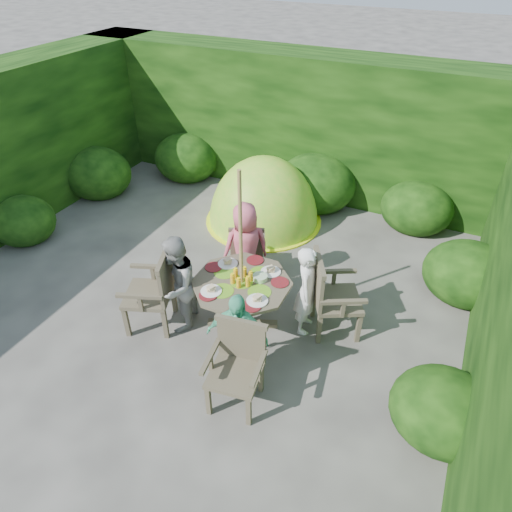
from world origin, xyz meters
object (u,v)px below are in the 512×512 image
at_px(patio_table, 242,289).
at_px(garden_chair_left, 155,290).
at_px(child_right, 307,291).
at_px(child_front, 237,337).
at_px(child_back, 246,248).
at_px(child_left, 177,285).
at_px(dome_tent, 263,221).
at_px(garden_chair_front, 237,364).
at_px(parasol_pole, 241,257).
at_px(garden_chair_right, 330,295).
at_px(garden_chair_back, 247,248).

distance_m(patio_table, garden_chair_left, 1.09).
bearing_deg(child_right, patio_table, 103.45).
height_order(garden_chair_left, child_front, child_front).
height_order(patio_table, child_back, child_back).
bearing_deg(child_front, child_left, 147.28).
relative_size(child_front, dome_tent, 0.51).
bearing_deg(child_back, dome_tent, -115.41).
bearing_deg(child_back, garden_chair_front, 71.31).
xyz_separation_m(garden_chair_front, child_front, (-0.14, 0.27, 0.08)).
height_order(parasol_pole, garden_chair_front, parasol_pole).
distance_m(patio_table, parasol_pole, 0.49).
xyz_separation_m(parasol_pole, dome_tent, (-0.86, 2.49, -1.10)).
distance_m(child_left, child_front, 1.13).
distance_m(parasol_pole, child_left, 0.92).
distance_m(garden_chair_front, child_back, 1.90).
distance_m(child_right, child_front, 1.13).
height_order(parasol_pole, dome_tent, parasol_pole).
relative_size(parasol_pole, garden_chair_front, 2.31).
distance_m(patio_table, garden_chair_right, 1.08).
xyz_separation_m(garden_chair_left, child_front, (1.31, -0.30, 0.03)).
bearing_deg(garden_chair_back, child_front, 89.17).
height_order(garden_chair_left, child_right, child_right).
bearing_deg(child_left, garden_chair_front, 44.06).
distance_m(garden_chair_left, child_left, 0.30).
xyz_separation_m(patio_table, child_left, (-0.74, -0.32, 0.04)).
xyz_separation_m(garden_chair_left, child_right, (1.73, 0.75, 0.05)).
bearing_deg(child_right, garden_chair_left, 103.62).
bearing_deg(patio_table, parasol_pole, -143.86).
xyz_separation_m(parasol_pole, garden_chair_left, (-1.00, -0.43, -0.54)).
xyz_separation_m(patio_table, child_back, (-0.32, 0.73, 0.06)).
distance_m(parasol_pole, garden_chair_front, 1.25).
bearing_deg(child_back, garden_chair_back, -109.53).
height_order(garden_chair_back, garden_chair_front, garden_chair_front).
relative_size(garden_chair_left, child_left, 0.81).
bearing_deg(child_back, patio_table, 70.97).
distance_m(garden_chair_back, garden_chair_front, 2.20).
bearing_deg(parasol_pole, child_left, -156.67).
bearing_deg(child_right, garden_chair_back, 49.38).
xyz_separation_m(garden_chair_right, garden_chair_front, (-0.55, -1.42, -0.05)).
relative_size(garden_chair_back, child_left, 0.64).
bearing_deg(garden_chair_front, child_back, 105.36).
relative_size(parasol_pole, child_right, 1.79).
relative_size(garden_chair_back, child_right, 0.69).
height_order(garden_chair_right, garden_chair_front, garden_chair_right).
bearing_deg(child_back, child_left, 25.66).
bearing_deg(parasol_pole, garden_chair_front, -65.55).
relative_size(parasol_pole, garden_chair_back, 2.62).
relative_size(child_back, dome_tent, 0.58).
xyz_separation_m(child_left, dome_tent, (-0.13, 2.80, -0.65)).
relative_size(child_right, child_back, 0.92).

